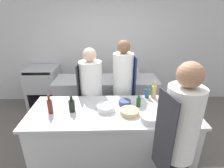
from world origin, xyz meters
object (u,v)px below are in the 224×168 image
chef_at_stove (123,89)px  chef_at_pass_far (91,95)px  bottle_olive_oil (139,102)px  cup (178,101)px  bottle_cooking_oil (72,105)px  bowl_wooden_salad (125,102)px  chef_at_prep_near (177,148)px  bottle_vinegar (154,91)px  stockpot (132,74)px  bottle_wine (50,106)px  bowl_ceramic_blue (106,108)px  bottle_sauce (147,93)px  bowl_mixing_large (150,119)px  oven_range (44,87)px  bowl_prep_small (129,112)px

chef_at_stove → chef_at_pass_far: bearing=-92.0°
chef_at_stove → chef_at_pass_far: 0.57m
bottle_olive_oil → cup: 0.61m
bottle_cooking_oil → bowl_wooden_salad: 0.76m
chef_at_pass_far → bottle_cooking_oil: (-0.21, -0.65, 0.17)m
chef_at_prep_near → bowl_wooden_salad: 1.02m
chef_at_pass_far → bottle_olive_oil: 0.92m
bottle_olive_oil → bottle_vinegar: size_ratio=0.66×
chef_at_stove → bottle_vinegar: 0.59m
bottle_olive_oil → bowl_wooden_salad: 0.21m
chef_at_stove → bottle_olive_oil: size_ratio=9.72×
bottle_cooking_oil → stockpot: size_ratio=0.96×
bottle_wine → bowl_wooden_salad: bearing=11.1°
chef_at_prep_near → bowl_ceramic_blue: size_ratio=7.34×
chef_at_stove → bottle_sauce: size_ratio=8.63×
bottle_wine → bowl_mixing_large: 1.32m
bottle_sauce → chef_at_pass_far: bearing=163.8°
chef_at_prep_near → bowl_wooden_salad: (-0.44, 0.93, 0.01)m
bottle_vinegar → bottle_wine: 1.57m
bowl_wooden_salad → bottle_vinegar: bearing=23.8°
chef_at_stove → chef_at_pass_far: chef_at_stove is taller
stockpot → bowl_mixing_large: bearing=-89.5°
bowl_wooden_salad → oven_range: bearing=138.0°
oven_range → chef_at_stove: chef_at_stove is taller
cup → chef_at_prep_near: bearing=-111.6°
bowl_mixing_large → bowl_wooden_salad: bowl_mixing_large is taller
bowl_wooden_salad → cup: cup is taller
bowl_mixing_large → bowl_wooden_salad: (-0.27, 0.44, -0.01)m
bottle_sauce → cup: 0.48m
bottle_cooking_oil → bottle_vinegar: bearing=17.4°
chef_at_prep_near → bottle_olive_oil: chef_at_prep_near is taller
bottle_olive_oil → stockpot: bearing=86.8°
oven_range → bottle_olive_oil: bottle_olive_oil is taller
bottle_cooking_oil → bowl_mixing_large: bottle_cooking_oil is taller
bottle_sauce → bowl_ceramic_blue: bearing=-150.9°
bottle_olive_oil → bowl_wooden_salad: bottle_olive_oil is taller
chef_at_prep_near → bowl_mixing_large: bearing=5.2°
chef_at_stove → bottle_sauce: bearing=33.2°
bottle_vinegar → bottle_sauce: (-0.11, -0.00, -0.03)m
bottle_sauce → bowl_ceramic_blue: 0.75m
oven_range → bowl_mixing_large: 2.93m
chef_at_prep_near → bowl_ceramic_blue: chef_at_prep_near is taller
bottle_cooking_oil → bottle_wine: bearing=-173.7°
bottle_sauce → bottle_vinegar: bearing=0.6°
bowl_mixing_large → bowl_prep_small: bearing=141.5°
oven_range → chef_at_pass_far: bearing=-42.1°
chef_at_stove → bowl_wooden_salad: bearing=-13.7°
bottle_wine → bottle_vinegar: bearing=15.4°
oven_range → bowl_ceramic_blue: 2.35m
chef_at_stove → stockpot: chef_at_stove is taller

